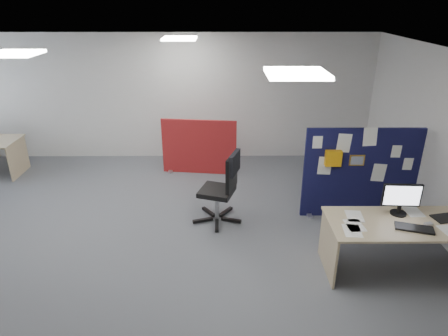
{
  "coord_description": "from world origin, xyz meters",
  "views": [
    {
      "loc": [
        1.25,
        -5.0,
        3.38
      ],
      "look_at": [
        1.29,
        0.49,
        1.0
      ],
      "focal_mm": 32.0,
      "sensor_mm": 36.0,
      "label": 1
    }
  ],
  "objects_px": {
    "red_divider": "(199,147)",
    "office_chair": "(224,184)",
    "navy_divider": "(359,173)",
    "main_desk": "(401,231)",
    "monitor_main": "(401,198)"
  },
  "relations": [
    {
      "from": "red_divider",
      "to": "office_chair",
      "type": "relative_size",
      "value": 1.26
    },
    {
      "from": "navy_divider",
      "to": "red_divider",
      "type": "distance_m",
      "value": 3.19
    },
    {
      "from": "navy_divider",
      "to": "main_desk",
      "type": "xyz_separation_m",
      "value": [
        0.12,
        -1.41,
        -0.2
      ]
    },
    {
      "from": "office_chair",
      "to": "main_desk",
      "type": "bearing_deg",
      "value": -9.87
    },
    {
      "from": "navy_divider",
      "to": "red_divider",
      "type": "height_order",
      "value": "navy_divider"
    },
    {
      "from": "monitor_main",
      "to": "office_chair",
      "type": "bearing_deg",
      "value": 158.52
    },
    {
      "from": "red_divider",
      "to": "office_chair",
      "type": "distance_m",
      "value": 2.01
    },
    {
      "from": "red_divider",
      "to": "office_chair",
      "type": "bearing_deg",
      "value": -68.9
    },
    {
      "from": "main_desk",
      "to": "red_divider",
      "type": "bearing_deg",
      "value": 131.42
    },
    {
      "from": "monitor_main",
      "to": "office_chair",
      "type": "relative_size",
      "value": 0.42
    },
    {
      "from": "main_desk",
      "to": "office_chair",
      "type": "distance_m",
      "value": 2.59
    },
    {
      "from": "navy_divider",
      "to": "monitor_main",
      "type": "relative_size",
      "value": 3.69
    },
    {
      "from": "navy_divider",
      "to": "red_divider",
      "type": "relative_size",
      "value": 1.22
    },
    {
      "from": "main_desk",
      "to": "monitor_main",
      "type": "xyz_separation_m",
      "value": [
        0.0,
        0.17,
        0.4
      ]
    },
    {
      "from": "main_desk",
      "to": "office_chair",
      "type": "relative_size",
      "value": 1.62
    }
  ]
}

